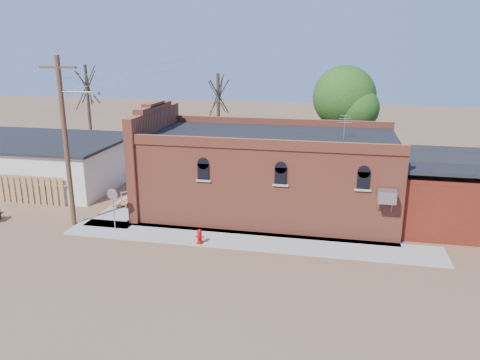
% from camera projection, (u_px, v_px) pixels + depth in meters
% --- Properties ---
extents(ground, '(120.00, 120.00, 0.00)m').
position_uv_depth(ground, '(213.00, 246.00, 22.90)').
color(ground, brown).
rests_on(ground, ground).
extents(sidewalk_south, '(19.00, 2.20, 0.08)m').
position_uv_depth(sidewalk_south, '(247.00, 240.00, 23.44)').
color(sidewalk_south, '#9E9991').
rests_on(sidewalk_south, ground).
extents(sidewalk_west, '(2.60, 10.00, 0.08)m').
position_uv_depth(sidewalk_west, '(142.00, 199.00, 29.76)').
color(sidewalk_west, '#9E9991').
rests_on(sidewalk_west, ground).
extents(brick_bar, '(16.40, 7.97, 6.30)m').
position_uv_depth(brick_bar, '(264.00, 173.00, 27.09)').
color(brick_bar, '#AC4D34').
rests_on(brick_bar, ground).
extents(red_shed, '(5.40, 6.40, 4.30)m').
position_uv_depth(red_shed, '(445.00, 184.00, 25.18)').
color(red_shed, '#591C0F').
rests_on(red_shed, ground).
extents(wood_fence, '(5.20, 0.10, 1.80)m').
position_uv_depth(wood_fence, '(28.00, 190.00, 28.73)').
color(wood_fence, olive).
rests_on(wood_fence, ground).
extents(utility_pole, '(3.12, 0.26, 9.00)m').
position_uv_depth(utility_pole, '(66.00, 139.00, 24.29)').
color(utility_pole, '#4A2D1D').
rests_on(utility_pole, ground).
extents(tree_bare_near, '(2.80, 2.80, 7.65)m').
position_uv_depth(tree_bare_near, '(218.00, 95.00, 34.05)').
color(tree_bare_near, '#443826').
rests_on(tree_bare_near, ground).
extents(tree_bare_far, '(2.80, 2.80, 8.16)m').
position_uv_depth(tree_bare_far, '(87.00, 86.00, 37.03)').
color(tree_bare_far, '#443826').
rests_on(tree_bare_far, ground).
extents(tree_leafy, '(4.40, 4.40, 8.15)m').
position_uv_depth(tree_leafy, '(344.00, 97.00, 32.76)').
color(tree_leafy, '#443826').
rests_on(tree_leafy, ground).
extents(fire_hydrant, '(0.42, 0.40, 0.74)m').
position_uv_depth(fire_hydrant, '(200.00, 236.00, 22.90)').
color(fire_hydrant, '#B70A0C').
rests_on(fire_hydrant, sidewalk_south).
extents(stop_sign, '(0.61, 0.07, 2.25)m').
position_uv_depth(stop_sign, '(113.00, 198.00, 24.32)').
color(stop_sign, gray).
rests_on(stop_sign, sidewalk_south).
extents(trash_barrel, '(0.57, 0.57, 0.85)m').
position_uv_depth(trash_barrel, '(134.00, 211.00, 26.24)').
color(trash_barrel, navy).
rests_on(trash_barrel, sidewalk_west).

